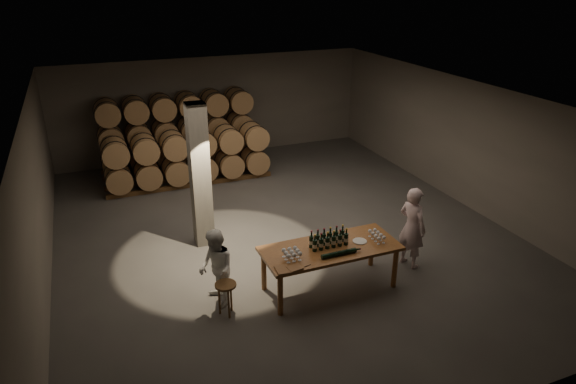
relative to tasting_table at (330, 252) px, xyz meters
name	(u,v)px	position (x,y,z in m)	size (l,w,h in m)	color
room	(200,176)	(-1.80, 2.70, 0.80)	(12.00, 12.00, 12.00)	#4B4946
tasting_table	(330,252)	(0.00, 0.00, 0.00)	(2.60, 1.10, 0.90)	brown
barrel_stack_back	(178,130)	(-1.35, 7.70, 0.40)	(4.70, 0.95, 2.31)	brown
barrel_stack_front	(188,156)	(-1.35, 6.30, 0.03)	(4.70, 0.95, 1.57)	brown
bottle_cluster	(329,240)	(-0.01, 0.05, 0.23)	(0.74, 0.24, 0.35)	black
lying_bottles	(339,253)	(0.01, -0.33, 0.15)	(0.80, 0.09, 0.09)	black
glass_cluster_left	(292,252)	(-0.83, -0.11, 0.23)	(0.31, 0.31, 0.17)	silver
glass_cluster_right	(377,234)	(0.95, -0.08, 0.22)	(0.19, 0.41, 0.16)	silver
plate	(360,241)	(0.61, -0.02, 0.11)	(0.27, 0.27, 0.02)	silver
notebook_near	(295,268)	(-0.91, -0.45, 0.12)	(0.25, 0.20, 0.03)	brown
notebook_corner	(283,270)	(-1.13, -0.41, 0.12)	(0.23, 0.29, 0.03)	brown
pen	(308,266)	(-0.67, -0.45, 0.11)	(0.01, 0.01, 0.14)	black
stool	(226,289)	(-2.06, -0.06, -0.28)	(0.38, 0.38, 0.63)	brown
person_man	(412,227)	(1.92, 0.15, 0.07)	(0.63, 0.42, 1.74)	silver
person_woman	(216,269)	(-2.12, 0.31, -0.05)	(0.72, 0.56, 1.49)	white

